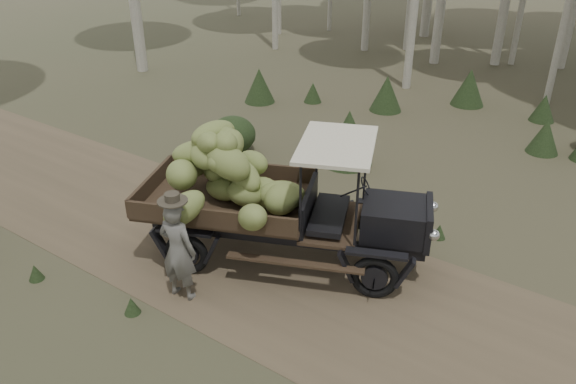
# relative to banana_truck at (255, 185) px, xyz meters

# --- Properties ---
(ground) EXTENTS (120.00, 120.00, 0.00)m
(ground) POSITION_rel_banana_truck_xyz_m (2.18, -0.19, -1.49)
(ground) COLOR #473D2B
(ground) RESTS_ON ground
(dirt_track) EXTENTS (70.00, 4.00, 0.01)m
(dirt_track) POSITION_rel_banana_truck_xyz_m (2.18, -0.19, -1.49)
(dirt_track) COLOR brown
(dirt_track) RESTS_ON ground
(banana_truck) EXTENTS (5.42, 3.69, 2.60)m
(banana_truck) POSITION_rel_banana_truck_xyz_m (0.00, 0.00, 0.00)
(banana_truck) COLOR black
(banana_truck) RESTS_ON ground
(farmer) EXTENTS (0.72, 0.55, 1.96)m
(farmer) POSITION_rel_banana_truck_xyz_m (-0.31, -1.67, -0.57)
(farmer) COLOR #575550
(farmer) RESTS_ON ground
(undergrowth) EXTENTS (24.25, 23.51, 1.40)m
(undergrowth) POSITION_rel_banana_truck_xyz_m (2.73, -0.12, -0.95)
(undergrowth) COLOR #233319
(undergrowth) RESTS_ON ground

